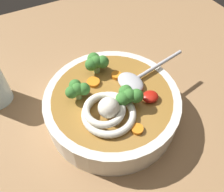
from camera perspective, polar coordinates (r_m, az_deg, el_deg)
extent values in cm
cube|color=#936D47|center=(49.61, 0.96, -8.90)|extent=(109.36, 109.36, 3.28)
cylinder|color=silver|center=(47.36, 0.00, -2.46)|extent=(27.01, 27.01, 6.46)
cylinder|color=olive|center=(47.15, 0.00, -2.27)|extent=(23.77, 23.77, 5.94)
torus|color=silver|center=(41.48, -0.79, -4.37)|extent=(9.95, 9.95, 1.37)
torus|color=silver|center=(40.65, -1.89, -3.39)|extent=(10.66, 10.66, 1.24)
sphere|color=silver|center=(40.03, -0.81, -2.92)|extent=(3.86, 3.86, 3.86)
ellipsoid|color=#B7B7BC|center=(46.27, 4.60, 3.45)|extent=(5.42, 6.70, 1.60)
cylinder|color=#B7B7BC|center=(50.30, 11.07, 7.32)|extent=(14.89, 3.53, 0.80)
ellipsoid|color=#B2190F|center=(44.37, 9.47, -0.17)|extent=(3.21, 2.89, 1.44)
cylinder|color=#7A9E60|center=(44.51, -8.28, 0.14)|extent=(1.22, 1.22, 1.31)
sphere|color=#38752D|center=(43.10, -8.56, 1.69)|extent=(2.40, 2.40, 2.40)
sphere|color=#38752D|center=(43.08, -9.99, 0.93)|extent=(2.40, 2.40, 2.40)
sphere|color=#38752D|center=(43.11, -6.99, 1.73)|extent=(2.40, 2.40, 2.40)
sphere|color=#38752D|center=(44.01, -9.13, 2.59)|extent=(2.40, 2.40, 2.40)
cylinder|color=#7A9E60|center=(48.94, -3.79, 6.69)|extent=(1.34, 1.34, 1.44)
sphere|color=#38752D|center=(47.55, -3.92, 8.45)|extent=(2.63, 2.63, 2.63)
sphere|color=#38752D|center=(47.35, -5.35, 7.71)|extent=(2.63, 2.63, 2.63)
sphere|color=#38752D|center=(47.66, -2.35, 8.46)|extent=(2.63, 2.63, 2.63)
sphere|color=#38752D|center=(48.58, -4.58, 9.20)|extent=(2.63, 2.63, 2.63)
cylinder|color=#7A9E60|center=(42.97, 4.18, -1.71)|extent=(1.34, 1.34, 1.44)
sphere|color=#38752D|center=(41.38, 4.34, 0.00)|extent=(2.64, 2.64, 2.64)
sphere|color=#38752D|center=(41.11, 2.74, -0.88)|extent=(2.64, 2.64, 2.64)
sphere|color=#38752D|center=(41.67, 6.08, 0.04)|extent=(2.64, 2.64, 2.64)
sphere|color=#38752D|center=(42.22, 3.42, 1.06)|extent=(2.64, 2.64, 2.64)
cylinder|color=orange|center=(48.01, 1.08, 5.15)|extent=(2.11, 2.11, 0.75)
cylinder|color=orange|center=(46.92, -4.63, 3.47)|extent=(2.60, 2.60, 0.66)
cylinder|color=orange|center=(40.38, 6.29, -8.16)|extent=(2.11, 2.11, 0.66)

